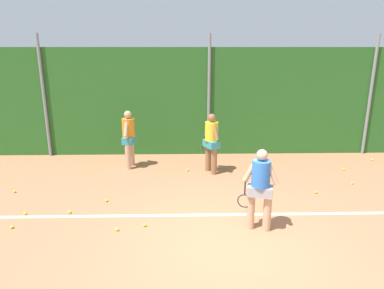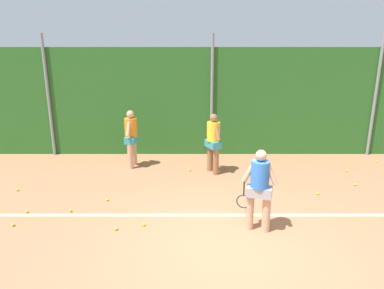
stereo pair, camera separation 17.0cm
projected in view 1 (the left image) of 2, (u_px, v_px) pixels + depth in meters
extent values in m
plane|color=#B2704C|center=(220.00, 204.00, 7.92)|extent=(28.16, 28.16, 0.00)
cube|color=#286023|center=(208.00, 102.00, 11.30)|extent=(18.30, 0.25, 3.50)
cylinder|color=gray|center=(44.00, 97.00, 10.95)|extent=(0.10, 0.10, 3.92)
cylinder|color=gray|center=(209.00, 97.00, 11.07)|extent=(0.10, 0.10, 3.92)
cylinder|color=gray|center=(370.00, 96.00, 11.19)|extent=(0.10, 0.10, 3.92)
cube|color=white|center=(222.00, 215.00, 7.42)|extent=(13.38, 0.10, 0.01)
cylinder|color=tan|center=(267.00, 213.00, 6.71)|extent=(0.16, 0.16, 0.73)
cylinder|color=tan|center=(251.00, 211.00, 6.79)|extent=(0.16, 0.16, 0.73)
cube|color=#99999E|center=(260.00, 191.00, 6.63)|extent=(0.55, 0.42, 0.19)
cylinder|color=blue|center=(261.00, 174.00, 6.53)|extent=(0.35, 0.35, 0.52)
sphere|color=tan|center=(262.00, 155.00, 6.43)|extent=(0.21, 0.21, 0.21)
cylinder|color=tan|center=(272.00, 173.00, 6.46)|extent=(0.29, 0.16, 0.49)
cylinder|color=tan|center=(250.00, 171.00, 6.57)|extent=(0.29, 0.16, 0.49)
cylinder|color=black|center=(245.00, 188.00, 6.64)|extent=(0.03, 0.03, 0.28)
torus|color=#26262B|center=(244.00, 201.00, 6.72)|extent=(0.28, 0.11, 0.28)
cylinder|color=#8C603D|center=(214.00, 161.00, 9.71)|extent=(0.17, 0.17, 0.75)
cylinder|color=#8C603D|center=(208.00, 158.00, 10.00)|extent=(0.17, 0.17, 0.75)
cube|color=teal|center=(211.00, 144.00, 9.73)|extent=(0.48, 0.58, 0.20)
cylinder|color=yellow|center=(212.00, 131.00, 9.63)|extent=(0.37, 0.37, 0.54)
sphere|color=#8C603D|center=(212.00, 118.00, 9.52)|extent=(0.22, 0.22, 0.22)
cylinder|color=#8C603D|center=(215.00, 131.00, 9.44)|extent=(0.19, 0.28, 0.51)
cylinder|color=#8C603D|center=(208.00, 128.00, 9.79)|extent=(0.19, 0.28, 0.51)
cylinder|color=black|center=(205.00, 140.00, 9.94)|extent=(0.03, 0.03, 0.28)
torus|color=#26262B|center=(205.00, 149.00, 10.02)|extent=(0.15, 0.27, 0.28)
cylinder|color=tan|center=(132.00, 153.00, 10.44)|extent=(0.17, 0.17, 0.76)
cylinder|color=tan|center=(128.00, 157.00, 10.12)|extent=(0.17, 0.17, 0.76)
cube|color=teal|center=(129.00, 140.00, 10.15)|extent=(0.37, 0.54, 0.20)
cylinder|color=orange|center=(128.00, 128.00, 10.05)|extent=(0.37, 0.37, 0.54)
sphere|color=tan|center=(128.00, 114.00, 9.94)|extent=(0.22, 0.22, 0.22)
cylinder|color=tan|center=(131.00, 125.00, 10.24)|extent=(0.14, 0.30, 0.51)
cylinder|color=tan|center=(126.00, 128.00, 9.84)|extent=(0.14, 0.30, 0.51)
sphere|color=#CCDB33|center=(188.00, 170.00, 10.03)|extent=(0.07, 0.07, 0.07)
sphere|color=#CCDB33|center=(372.00, 160.00, 10.94)|extent=(0.07, 0.07, 0.07)
sphere|color=#CCDB33|center=(14.00, 192.00, 8.54)|extent=(0.07, 0.07, 0.07)
sphere|color=#CCDB33|center=(352.00, 183.00, 9.07)|extent=(0.07, 0.07, 0.07)
sphere|color=#CCDB33|center=(12.00, 227.00, 6.86)|extent=(0.07, 0.07, 0.07)
sphere|color=#CCDB33|center=(70.00, 212.00, 7.48)|extent=(0.07, 0.07, 0.07)
sphere|color=#CCDB33|center=(343.00, 169.00, 10.10)|extent=(0.07, 0.07, 0.07)
sphere|color=#CCDB33|center=(106.00, 200.00, 8.04)|extent=(0.07, 0.07, 0.07)
sphere|color=#CCDB33|center=(117.00, 230.00, 6.76)|extent=(0.07, 0.07, 0.07)
sphere|color=#CCDB33|center=(25.00, 213.00, 7.42)|extent=(0.07, 0.07, 0.07)
sphere|color=#CCDB33|center=(316.00, 192.00, 8.50)|extent=(0.07, 0.07, 0.07)
sphere|color=#CCDB33|center=(145.00, 225.00, 6.93)|extent=(0.07, 0.07, 0.07)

